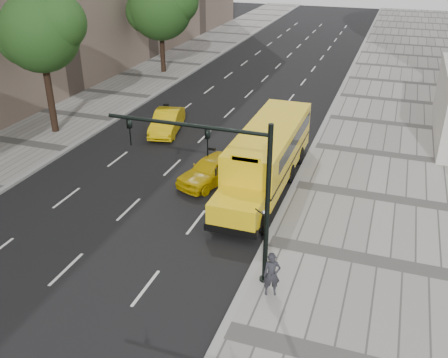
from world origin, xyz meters
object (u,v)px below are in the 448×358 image
(tree_c, at_px, (161,7))
(traffic_signal, at_px, (229,181))
(tree_b, at_px, (41,32))
(taxi_near, at_px, (212,169))
(pedestrian, at_px, (272,274))
(taxi_far, at_px, (167,122))
(school_bus, at_px, (268,151))

(tree_c, relative_size, traffic_signal, 1.37)
(tree_b, distance_m, taxi_near, 13.87)
(tree_b, xyz_separation_m, pedestrian, (17.44, -11.29, -5.50))
(pedestrian, relative_size, traffic_signal, 0.27)
(tree_c, bearing_deg, taxi_far, -63.92)
(tree_c, distance_m, pedestrian, 33.12)
(school_bus, bearing_deg, traffic_signal, -85.26)
(taxi_far, bearing_deg, traffic_signal, -68.28)
(tree_b, relative_size, tree_c, 1.01)
(tree_b, height_order, school_bus, tree_b)
(taxi_far, height_order, pedestrian, pedestrian)
(tree_b, height_order, traffic_signal, tree_b)
(tree_c, xyz_separation_m, taxi_far, (6.80, -13.90, -5.21))
(tree_b, relative_size, school_bus, 0.77)
(pedestrian, height_order, traffic_signal, traffic_signal)
(tree_b, height_order, taxi_near, tree_b)
(school_bus, distance_m, taxi_far, 9.45)
(taxi_near, bearing_deg, tree_b, -174.02)
(tree_c, height_order, pedestrian, tree_c)
(pedestrian, distance_m, traffic_signal, 3.66)
(tree_c, height_order, traffic_signal, tree_c)
(tree_b, height_order, tree_c, tree_b)
(tree_b, distance_m, taxi_far, 9.29)
(tree_c, xyz_separation_m, school_bus, (14.89, -18.69, -4.18))
(tree_b, xyz_separation_m, taxi_far, (6.82, 2.54, -5.78))
(taxi_far, xyz_separation_m, traffic_signal, (8.78, -13.14, 3.36))
(tree_c, xyz_separation_m, taxi_near, (12.16, -19.71, -5.21))
(taxi_near, bearing_deg, school_bus, 41.37)
(pedestrian, bearing_deg, traffic_signal, 137.61)
(traffic_signal, bearing_deg, taxi_near, 115.04)
(tree_b, distance_m, tree_c, 16.45)
(tree_b, bearing_deg, taxi_far, 20.40)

